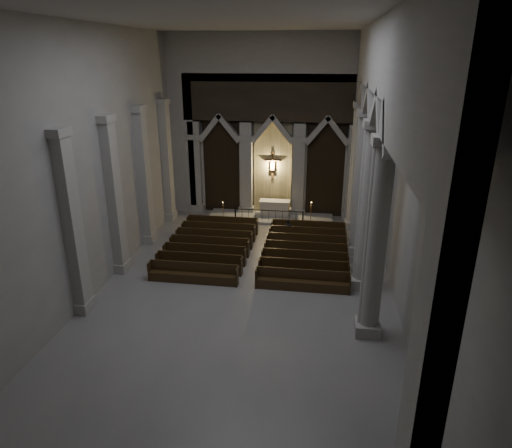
{
  "coord_description": "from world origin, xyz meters",
  "views": [
    {
      "loc": [
        3.32,
        -18.84,
        10.69
      ],
      "look_at": [
        0.12,
        3.0,
        2.42
      ],
      "focal_mm": 32.0,
      "sensor_mm": 36.0,
      "label": 1
    }
  ],
  "objects_px": {
    "candle_stand_left": "(223,216)",
    "pews": "(257,251)",
    "candle_stand_right": "(310,219)",
    "altar": "(275,208)",
    "altar_rail": "(269,214)",
    "worshipper": "(288,230)"
  },
  "relations": [
    {
      "from": "altar",
      "to": "candle_stand_right",
      "type": "distance_m",
      "value": 2.83
    },
    {
      "from": "worshipper",
      "to": "altar",
      "type": "bearing_deg",
      "value": 108.4
    },
    {
      "from": "altar_rail",
      "to": "candle_stand_right",
      "type": "height_order",
      "value": "candle_stand_right"
    },
    {
      "from": "candle_stand_left",
      "to": "altar",
      "type": "bearing_deg",
      "value": 21.01
    },
    {
      "from": "candle_stand_right",
      "to": "candle_stand_left",
      "type": "bearing_deg",
      "value": -179.78
    },
    {
      "from": "altar",
      "to": "worshipper",
      "type": "height_order",
      "value": "worshipper"
    },
    {
      "from": "candle_stand_left",
      "to": "candle_stand_right",
      "type": "xyz_separation_m",
      "value": [
        5.89,
        0.02,
        0.07
      ]
    },
    {
      "from": "altar",
      "to": "altar_rail",
      "type": "distance_m",
      "value": 1.2
    },
    {
      "from": "altar_rail",
      "to": "candle_stand_right",
      "type": "distance_m",
      "value": 2.79
    },
    {
      "from": "candle_stand_left",
      "to": "pews",
      "type": "height_order",
      "value": "candle_stand_left"
    },
    {
      "from": "candle_stand_left",
      "to": "pews",
      "type": "xyz_separation_m",
      "value": [
        3.1,
        -5.45,
        -0.04
      ]
    },
    {
      "from": "altar",
      "to": "pews",
      "type": "relative_size",
      "value": 0.21
    },
    {
      "from": "candle_stand_right",
      "to": "altar",
      "type": "bearing_deg",
      "value": 153.17
    },
    {
      "from": "altar_rail",
      "to": "worshipper",
      "type": "xyz_separation_m",
      "value": [
        1.52,
        -2.9,
        0.06
      ]
    },
    {
      "from": "worshipper",
      "to": "candle_stand_right",
      "type": "bearing_deg",
      "value": 66.87
    },
    {
      "from": "altar_rail",
      "to": "candle_stand_left",
      "type": "relative_size",
      "value": 3.43
    },
    {
      "from": "altar",
      "to": "candle_stand_right",
      "type": "height_order",
      "value": "candle_stand_right"
    },
    {
      "from": "altar_rail",
      "to": "pews",
      "type": "relative_size",
      "value": 0.47
    },
    {
      "from": "candle_stand_left",
      "to": "candle_stand_right",
      "type": "bearing_deg",
      "value": 0.22
    },
    {
      "from": "altar",
      "to": "worshipper",
      "type": "distance_m",
      "value": 4.25
    },
    {
      "from": "altar",
      "to": "candle_stand_left",
      "type": "distance_m",
      "value": 3.62
    },
    {
      "from": "altar",
      "to": "worshipper",
      "type": "bearing_deg",
      "value": -72.91
    }
  ]
}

